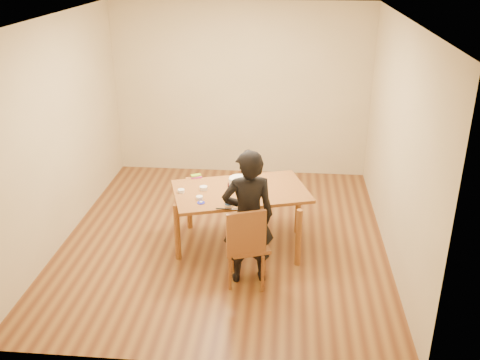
# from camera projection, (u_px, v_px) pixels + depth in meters

# --- Properties ---
(room_shell) EXTENTS (4.00, 4.50, 2.70)m
(room_shell) POSITION_uv_depth(u_px,v_px,m) (227.00, 129.00, 6.57)
(room_shell) COLOR #5B2F16
(room_shell) RESTS_ON ground
(dining_table) EXTENTS (1.77, 1.35, 0.04)m
(dining_table) POSITION_uv_depth(u_px,v_px,m) (240.00, 191.00, 6.36)
(dining_table) COLOR brown
(dining_table) RESTS_ON floor
(dining_chair) EXTENTS (0.53, 0.53, 0.04)m
(dining_chair) POSITION_uv_depth(u_px,v_px,m) (248.00, 246.00, 5.75)
(dining_chair) COLOR brown
(dining_chair) RESTS_ON floor
(cake_plate) EXTENTS (0.28, 0.28, 0.02)m
(cake_plate) POSITION_uv_depth(u_px,v_px,m) (239.00, 185.00, 6.46)
(cake_plate) COLOR #B20B28
(cake_plate) RESTS_ON dining_table
(cake) EXTENTS (0.24, 0.24, 0.08)m
(cake) POSITION_uv_depth(u_px,v_px,m) (239.00, 181.00, 6.44)
(cake) COLOR white
(cake) RESTS_ON cake_plate
(frosting_dome) EXTENTS (0.24, 0.24, 0.03)m
(frosting_dome) POSITION_uv_depth(u_px,v_px,m) (239.00, 177.00, 6.41)
(frosting_dome) COLOR white
(frosting_dome) RESTS_ON cake
(frosting_tub) EXTENTS (0.08, 0.08, 0.08)m
(frosting_tub) POSITION_uv_depth(u_px,v_px,m) (229.00, 202.00, 5.96)
(frosting_tub) COLOR white
(frosting_tub) RESTS_ON dining_table
(frosting_lid) EXTENTS (0.09, 0.09, 0.01)m
(frosting_lid) POSITION_uv_depth(u_px,v_px,m) (201.00, 203.00, 6.03)
(frosting_lid) COLOR #1B1EB5
(frosting_lid) RESTS_ON dining_table
(frosting_dollop) EXTENTS (0.04, 0.04, 0.02)m
(frosting_dollop) POSITION_uv_depth(u_px,v_px,m) (201.00, 202.00, 6.02)
(frosting_dollop) COLOR white
(frosting_dollop) RESTS_ON frosting_lid
(ramekin_green) EXTENTS (0.08, 0.08, 0.04)m
(ramekin_green) POSITION_uv_depth(u_px,v_px,m) (199.00, 198.00, 6.11)
(ramekin_green) COLOR white
(ramekin_green) RESTS_ON dining_table
(ramekin_yellow) EXTENTS (0.09, 0.09, 0.04)m
(ramekin_yellow) POSITION_uv_depth(u_px,v_px,m) (204.00, 188.00, 6.35)
(ramekin_yellow) COLOR white
(ramekin_yellow) RESTS_ON dining_table
(ramekin_multi) EXTENTS (0.08, 0.08, 0.04)m
(ramekin_multi) POSITION_uv_depth(u_px,v_px,m) (181.00, 191.00, 6.28)
(ramekin_multi) COLOR white
(ramekin_multi) RESTS_ON dining_table
(candy_box_pink) EXTENTS (0.14, 0.10, 0.02)m
(candy_box_pink) POSITION_uv_depth(u_px,v_px,m) (196.00, 177.00, 6.69)
(candy_box_pink) COLOR #DE34A3
(candy_box_pink) RESTS_ON dining_table
(candy_box_green) EXTENTS (0.14, 0.11, 0.02)m
(candy_box_green) POSITION_uv_depth(u_px,v_px,m) (196.00, 175.00, 6.68)
(candy_box_green) COLOR green
(candy_box_green) RESTS_ON candy_box_pink
(spatula) EXTENTS (0.18, 0.02, 0.01)m
(spatula) POSITION_uv_depth(u_px,v_px,m) (224.00, 209.00, 5.89)
(spatula) COLOR black
(spatula) RESTS_ON dining_table
(person) EXTENTS (0.62, 0.48, 1.53)m
(person) POSITION_uv_depth(u_px,v_px,m) (248.00, 217.00, 5.67)
(person) COLOR black
(person) RESTS_ON floor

